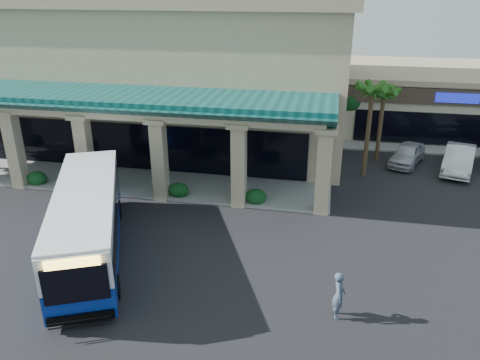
% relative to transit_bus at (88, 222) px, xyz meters
% --- Properties ---
extents(ground, '(110.00, 110.00, 0.00)m').
position_rel_transit_bus_xyz_m(ground, '(4.14, 1.00, -1.56)').
color(ground, black).
extents(main_building, '(30.80, 14.80, 11.35)m').
position_rel_transit_bus_xyz_m(main_building, '(-3.86, 17.00, 4.12)').
color(main_building, tan).
rests_on(main_building, ground).
extents(arcade, '(30.00, 6.20, 5.70)m').
position_rel_transit_bus_xyz_m(arcade, '(-3.86, 7.80, 1.29)').
color(arcade, '#0A3F3D').
rests_on(arcade, ground).
extents(strip_mall, '(22.50, 12.50, 4.90)m').
position_rel_transit_bus_xyz_m(strip_mall, '(22.14, 25.00, 0.89)').
color(strip_mall, beige).
rests_on(strip_mall, ground).
extents(palm_0, '(2.40, 2.40, 6.60)m').
position_rel_transit_bus_xyz_m(palm_0, '(12.64, 12.00, 1.74)').
color(palm_0, '#245B18').
rests_on(palm_0, ground).
extents(palm_1, '(2.40, 2.40, 5.80)m').
position_rel_transit_bus_xyz_m(palm_1, '(13.64, 15.00, 1.34)').
color(palm_1, '#245B18').
rests_on(palm_1, ground).
extents(broadleaf_tree, '(2.60, 2.60, 4.81)m').
position_rel_transit_bus_xyz_m(broadleaf_tree, '(11.64, 20.00, 0.85)').
color(broadleaf_tree, '#0D3A15').
rests_on(broadleaf_tree, ground).
extents(transit_bus, '(6.91, 11.23, 3.11)m').
position_rel_transit_bus_xyz_m(transit_bus, '(0.00, 0.00, 0.00)').
color(transit_bus, '#0B2C9C').
rests_on(transit_bus, ground).
extents(pedestrian, '(0.45, 0.69, 1.87)m').
position_rel_transit_bus_xyz_m(pedestrian, '(11.07, -2.33, -0.62)').
color(pedestrian, '#3C4A5D').
rests_on(pedestrian, ground).
extents(car_silver, '(3.13, 4.51, 1.42)m').
position_rel_transit_bus_xyz_m(car_silver, '(15.59, 14.73, -0.84)').
color(car_silver, '#B7B7BD').
rests_on(car_silver, ground).
extents(car_white, '(3.07, 5.30, 1.65)m').
position_rel_transit_bus_xyz_m(car_white, '(18.72, 14.03, -0.73)').
color(car_white, silver).
rests_on(car_white, ground).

